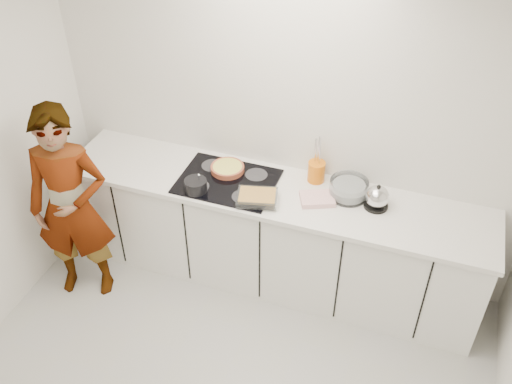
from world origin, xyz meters
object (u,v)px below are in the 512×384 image
(saucepan, at_px, (196,185))
(kettle, at_px, (377,198))
(mixing_bowl, at_px, (349,189))
(utensil_crock, at_px, (316,172))
(tart_dish, at_px, (227,168))
(hob, at_px, (228,181))
(baking_dish, at_px, (257,197))
(cook, at_px, (71,207))

(saucepan, height_order, kettle, kettle)
(mixing_bowl, distance_m, kettle, 0.22)
(kettle, distance_m, utensil_crock, 0.51)
(tart_dish, bearing_deg, kettle, -1.89)
(hob, distance_m, utensil_crock, 0.67)
(baking_dish, xyz_separation_m, cook, (-1.30, -0.41, -0.13))
(mixing_bowl, bearing_deg, kettle, -15.40)
(baking_dish, bearing_deg, utensil_crock, 49.75)
(saucepan, bearing_deg, kettle, 11.79)
(cook, bearing_deg, saucepan, 5.52)
(mixing_bowl, xyz_separation_m, kettle, (0.21, -0.06, 0.02))
(tart_dish, bearing_deg, hob, -68.68)
(baking_dish, height_order, cook, cook)
(mixing_bowl, bearing_deg, saucepan, -162.98)
(kettle, xyz_separation_m, utensil_crock, (-0.48, 0.16, -0.00))
(cook, bearing_deg, kettle, -1.46)
(baking_dish, bearing_deg, tart_dish, 141.53)
(saucepan, bearing_deg, utensil_crock, 28.38)
(saucepan, bearing_deg, mixing_bowl, 17.02)
(utensil_crock, bearing_deg, kettle, -18.62)
(mixing_bowl, relative_size, kettle, 1.57)
(cook, bearing_deg, mixing_bowl, 1.87)
(hob, bearing_deg, utensil_crock, 21.25)
(hob, relative_size, kettle, 3.70)
(hob, distance_m, saucepan, 0.26)
(saucepan, relative_size, utensil_crock, 1.27)
(tart_dish, xyz_separation_m, utensil_crock, (0.66, 0.12, 0.04))
(kettle, bearing_deg, baking_dish, -164.33)
(tart_dish, height_order, utensil_crock, utensil_crock)
(hob, height_order, baking_dish, baking_dish)
(hob, bearing_deg, mixing_bowl, 8.79)
(saucepan, bearing_deg, baking_dish, 4.72)
(hob, height_order, cook, cook)
(saucepan, distance_m, kettle, 1.30)
(mixing_bowl, bearing_deg, hob, -171.21)
(tart_dish, height_order, baking_dish, baking_dish)
(baking_dish, bearing_deg, saucepan, -175.28)
(tart_dish, distance_m, utensil_crock, 0.68)
(mixing_bowl, height_order, utensil_crock, utensil_crock)
(saucepan, height_order, cook, cook)
(saucepan, distance_m, mixing_bowl, 1.11)
(saucepan, distance_m, utensil_crock, 0.90)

